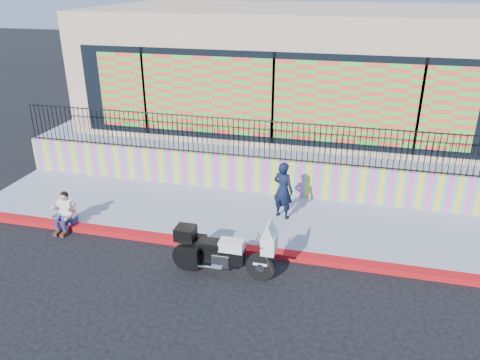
% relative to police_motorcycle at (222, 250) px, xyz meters
% --- Properties ---
extents(ground, '(90.00, 90.00, 0.00)m').
position_rel_police_motorcycle_xyz_m(ground, '(0.17, 0.99, -0.61)').
color(ground, black).
rests_on(ground, ground).
extents(red_curb, '(16.00, 0.30, 0.15)m').
position_rel_police_motorcycle_xyz_m(red_curb, '(0.17, 0.99, -0.54)').
color(red_curb, '#A30B17').
rests_on(red_curb, ground).
extents(sidewalk, '(16.00, 3.00, 0.15)m').
position_rel_police_motorcycle_xyz_m(sidewalk, '(0.17, 2.64, -0.54)').
color(sidewalk, '#8891A3').
rests_on(sidewalk, ground).
extents(mural_wall, '(16.00, 0.20, 1.10)m').
position_rel_police_motorcycle_xyz_m(mural_wall, '(0.17, 4.24, 0.09)').
color(mural_wall, '#FD42A1').
rests_on(mural_wall, sidewalk).
extents(metal_fence, '(15.80, 0.04, 1.20)m').
position_rel_police_motorcycle_xyz_m(metal_fence, '(0.17, 4.24, 1.24)').
color(metal_fence, black).
rests_on(metal_fence, mural_wall).
extents(elevated_platform, '(16.00, 10.00, 1.25)m').
position_rel_police_motorcycle_xyz_m(elevated_platform, '(0.17, 9.34, 0.01)').
color(elevated_platform, '#8891A3').
rests_on(elevated_platform, ground).
extents(storefront_building, '(14.00, 8.06, 4.00)m').
position_rel_police_motorcycle_xyz_m(storefront_building, '(0.17, 9.13, 2.64)').
color(storefront_building, tan).
rests_on(storefront_building, elevated_platform).
extents(police_motorcycle, '(2.35, 0.78, 1.46)m').
position_rel_police_motorcycle_xyz_m(police_motorcycle, '(0.00, 0.00, 0.00)').
color(police_motorcycle, black).
rests_on(police_motorcycle, ground).
extents(police_officer, '(0.69, 0.58, 1.62)m').
position_rel_police_motorcycle_xyz_m(police_officer, '(0.93, 2.79, 0.34)').
color(police_officer, black).
rests_on(police_officer, sidewalk).
extents(seated_man, '(0.54, 0.71, 1.06)m').
position_rel_police_motorcycle_xyz_m(seated_man, '(-4.60, 0.89, -0.16)').
color(seated_man, navy).
rests_on(seated_man, ground).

